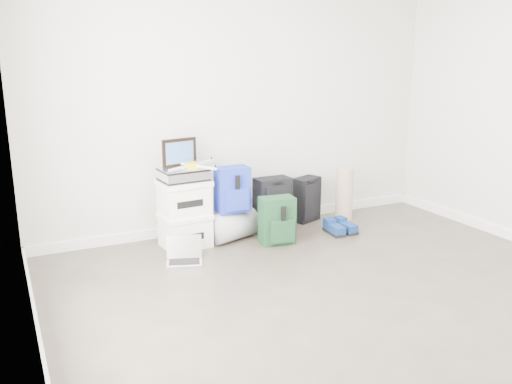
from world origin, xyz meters
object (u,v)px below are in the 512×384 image
boxes_stack (185,214)px  laptop (184,256)px  large_suitcase (273,205)px  briefcase (183,175)px  duffel_bag (232,225)px  carry_on (307,199)px

boxes_stack → laptop: size_ratio=1.76×
large_suitcase → laptop: 1.24m
briefcase → large_suitcase: size_ratio=0.73×
laptop → large_suitcase: bearing=39.9°
laptop → duffel_bag: bearing=48.7°
large_suitcase → duffel_bag: bearing=-172.6°
briefcase → laptop: briefcase is taller
boxes_stack → duffel_bag: (0.49, -0.03, -0.18)m
boxes_stack → duffel_bag: bearing=-8.2°
boxes_stack → briefcase: briefcase is taller
briefcase → laptop: 0.78m
carry_on → laptop: (-1.64, -0.59, -0.19)m
briefcase → duffel_bag: bearing=-7.5°
duffel_bag → carry_on: 1.04m
boxes_stack → briefcase: bearing=0.0°
boxes_stack → briefcase: size_ratio=1.56×
boxes_stack → duffel_bag: 0.52m
boxes_stack → large_suitcase: size_ratio=1.14×
large_suitcase → laptop: size_ratio=1.53×
large_suitcase → briefcase: bearing=-178.4°
boxes_stack → large_suitcase: 0.99m
large_suitcase → carry_on: bearing=16.1°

